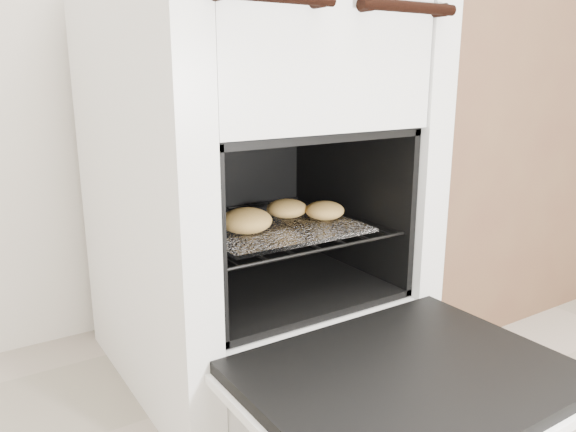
% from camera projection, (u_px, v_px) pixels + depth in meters
% --- Properties ---
extents(stove, '(0.66, 0.73, 1.01)m').
position_uv_depth(stove, '(253.00, 181.00, 1.39)').
color(stove, white).
rests_on(stove, ground).
extents(oven_door, '(0.59, 0.46, 0.04)m').
position_uv_depth(oven_door, '(408.00, 380.00, 1.01)').
color(oven_door, black).
rests_on(oven_door, stove).
extents(oven_rack, '(0.48, 0.46, 0.01)m').
position_uv_depth(oven_rack, '(268.00, 226.00, 1.36)').
color(oven_rack, black).
rests_on(oven_rack, stove).
extents(foil_sheet, '(0.37, 0.33, 0.01)m').
position_uv_depth(foil_sheet, '(273.00, 226.00, 1.34)').
color(foil_sheet, silver).
rests_on(foil_sheet, oven_rack).
extents(baked_rolls, '(0.36, 0.21, 0.06)m').
position_uv_depth(baked_rolls, '(279.00, 214.00, 1.33)').
color(baked_rolls, tan).
rests_on(baked_rolls, foil_sheet).
extents(counter, '(0.96, 0.64, 0.96)m').
position_uv_depth(counter, '(454.00, 156.00, 1.91)').
color(counter, brown).
rests_on(counter, ground).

